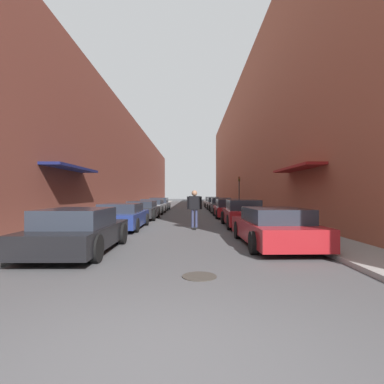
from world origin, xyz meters
TOP-DOWN VIEW (x-y plane):
  - ground at (0.00, 25.84)m, footprint 142.09×142.09m
  - curb_strip_left at (-4.88, 32.29)m, footprint 1.80×64.59m
  - curb_strip_right at (4.88, 32.29)m, footprint 1.80×64.59m
  - building_row_left at (-7.78, 32.29)m, footprint 4.90×64.59m
  - building_row_right at (7.78, 32.29)m, footprint 4.90×64.59m
  - parked_car_left_0 at (-2.89, 5.61)m, footprint 2.04×4.41m
  - parked_car_left_1 at (-2.99, 11.40)m, footprint 2.05×4.65m
  - parked_car_left_2 at (-2.91, 16.78)m, footprint 1.98×4.11m
  - parked_car_left_3 at (-2.95, 22.19)m, footprint 1.98×4.22m
  - parked_car_left_4 at (-3.02, 28.09)m, footprint 2.01×4.76m
  - parked_car_right_0 at (3.00, 6.74)m, footprint 2.08×4.77m
  - parked_car_right_1 at (2.92, 12.32)m, footprint 1.85×4.56m
  - parked_car_right_2 at (2.91, 18.25)m, footprint 1.95×4.39m
  - parked_car_right_3 at (2.94, 24.10)m, footprint 1.98×4.58m
  - parked_car_right_4 at (2.87, 29.82)m, footprint 1.93×4.81m
  - parked_car_right_5 at (2.85, 34.85)m, footprint 1.89×4.05m
  - skateboarder at (0.47, 11.33)m, footprint 0.71×0.78m
  - manhole_cover at (0.51, 3.09)m, footprint 0.70×0.70m
  - traffic_light at (5.11, 27.19)m, footprint 0.16×0.22m

SIDE VIEW (x-z plane):
  - ground at x=0.00m, z-range 0.00..0.00m
  - manhole_cover at x=0.51m, z-range 0.00..0.02m
  - curb_strip_left at x=-4.88m, z-range 0.00..0.12m
  - curb_strip_right at x=4.88m, z-range 0.00..0.12m
  - parked_car_left_1 at x=-2.99m, z-range -0.01..1.20m
  - parked_car_right_0 at x=3.00m, z-range -0.01..1.21m
  - parked_car_left_2 at x=-2.91m, z-range -0.01..1.20m
  - parked_car_left_3 at x=-2.95m, z-range -0.01..1.23m
  - parked_car_right_4 at x=2.87m, z-range -0.02..1.25m
  - parked_car_left_0 at x=-2.89m, z-range -0.02..1.24m
  - parked_car_left_4 at x=-3.02m, z-range -0.03..1.26m
  - parked_car_right_5 at x=2.85m, z-range -0.03..1.27m
  - parked_car_right_2 at x=2.91m, z-range -0.03..1.29m
  - parked_car_right_3 at x=2.94m, z-range -0.03..1.30m
  - parked_car_right_1 at x=2.92m, z-range -0.02..1.35m
  - skateboarder at x=0.47m, z-range 0.22..2.06m
  - traffic_light at x=5.11m, z-range 0.52..3.79m
  - building_row_left at x=-7.78m, z-range 0.00..9.63m
  - building_row_right at x=7.78m, z-range 0.00..14.89m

